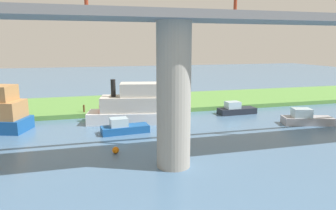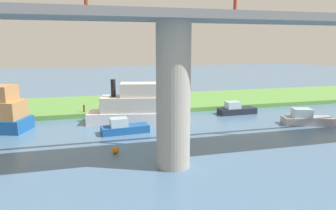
{
  "view_description": "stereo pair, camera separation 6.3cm",
  "coord_description": "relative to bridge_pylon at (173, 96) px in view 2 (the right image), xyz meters",
  "views": [
    {
      "loc": [
        6.09,
        33.73,
        7.85
      ],
      "look_at": [
        -1.7,
        5.0,
        2.0
      ],
      "focal_mm": 33.07,
      "sensor_mm": 36.0,
      "label": 1
    },
    {
      "loc": [
        6.03,
        33.75,
        7.85
      ],
      "look_at": [
        -1.7,
        5.0,
        2.0
      ],
      "focal_mm": 33.07,
      "sensor_mm": 36.0,
      "label": 2
    }
  ],
  "objects": [
    {
      "name": "marker_buoy",
      "position": [
        3.43,
        -3.38,
        -4.38
      ],
      "size": [
        0.5,
        0.5,
        0.5
      ],
      "primitive_type": "sphere",
      "color": "orange",
      "rests_on": "ground"
    },
    {
      "name": "houseboat_blue",
      "position": [
        0.64,
        -12.2,
        -2.99
      ],
      "size": [
        9.06,
        4.54,
        4.43
      ],
      "color": "white",
      "rests_on": "ground"
    },
    {
      "name": "bridge_span",
      "position": [
        0.0,
        -0.02,
        5.13
      ],
      "size": [
        70.56,
        4.3,
        3.25
      ],
      "color": "slate",
      "rests_on": "bridge_pylon"
    },
    {
      "name": "ground_plane",
      "position": [
        -0.72,
        -15.31,
        -4.63
      ],
      "size": [
        160.0,
        160.0,
        0.0
      ],
      "primitive_type": "plane",
      "color": "#4C7093"
    },
    {
      "name": "pontoon_yellow",
      "position": [
        -11.22,
        -13.01,
        -4.11
      ],
      "size": [
        4.43,
        1.7,
        1.46
      ],
      "color": "#1E232D",
      "rests_on": "ground"
    },
    {
      "name": "bridge_pylon",
      "position": [
        0.0,
        0.0,
        0.0
      ],
      "size": [
        2.17,
        2.17,
        9.27
      ],
      "primitive_type": "cylinder",
      "color": "#9E998E",
      "rests_on": "ground"
    },
    {
      "name": "riverboat_paddlewheel",
      "position": [
        2.2,
        -8.56,
        -4.13
      ],
      "size": [
        4.37,
        1.91,
        1.41
      ],
      "color": "#195199",
      "rests_on": "ground"
    },
    {
      "name": "skiff_small",
      "position": [
        -15.77,
        -6.9,
        -4.06
      ],
      "size": [
        5.1,
        2.98,
        1.61
      ],
      "color": "#99999E",
      "rests_on": "ground"
    },
    {
      "name": "mooring_post",
      "position": [
        5.59,
        -16.2,
        -3.73
      ],
      "size": [
        0.2,
        0.2,
        0.8
      ],
      "primitive_type": "cylinder",
      "color": "brown",
      "rests_on": "grassy_bank"
    },
    {
      "name": "grassy_bank",
      "position": [
        -0.72,
        -21.31,
        -4.38
      ],
      "size": [
        80.0,
        12.0,
        0.5
      ],
      "primitive_type": "cube",
      "color": "#5B9342",
      "rests_on": "ground"
    },
    {
      "name": "person_on_bank",
      "position": [
        -5.26,
        -17.17,
        -3.43
      ],
      "size": [
        0.5,
        0.5,
        1.39
      ],
      "color": "#2D334C",
      "rests_on": "grassy_bank"
    }
  ]
}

